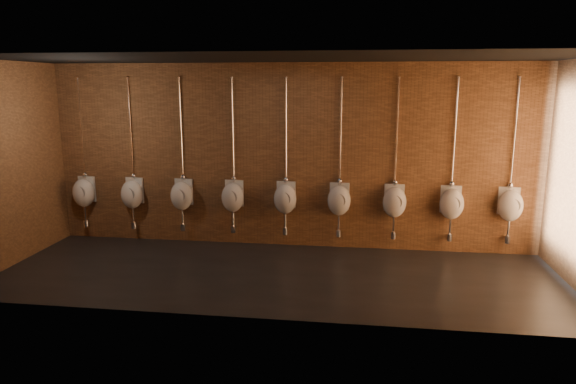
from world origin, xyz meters
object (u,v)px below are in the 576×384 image
(urinal_7, at_px, (452,203))
(urinal_5, at_px, (339,199))
(urinal_0, at_px, (84,192))
(urinal_4, at_px, (285,198))
(urinal_3, at_px, (233,196))
(urinal_6, at_px, (395,201))
(urinal_2, at_px, (182,195))
(urinal_8, at_px, (510,205))
(urinal_1, at_px, (132,193))

(urinal_7, bearing_deg, urinal_5, 180.00)
(urinal_0, relative_size, urinal_4, 1.00)
(urinal_0, height_order, urinal_3, same)
(urinal_0, xyz_separation_m, urinal_6, (5.62, 0.00, 0.00))
(urinal_5, bearing_deg, urinal_3, 180.00)
(urinal_2, distance_m, urinal_8, 5.62)
(urinal_2, height_order, urinal_3, same)
(urinal_4, xyz_separation_m, urinal_7, (2.81, 0.00, 0.00))
(urinal_0, bearing_deg, urinal_6, 0.00)
(urinal_2, relative_size, urinal_6, 1.00)
(urinal_0, xyz_separation_m, urinal_8, (7.50, 0.00, 0.00))
(urinal_1, bearing_deg, urinal_2, 0.00)
(urinal_1, relative_size, urinal_6, 1.00)
(urinal_1, height_order, urinal_6, same)
(urinal_7, bearing_deg, urinal_6, 180.00)
(urinal_6, bearing_deg, urinal_2, 180.00)
(urinal_8, bearing_deg, urinal_4, 180.00)
(urinal_3, height_order, urinal_7, same)
(urinal_1, relative_size, urinal_5, 1.00)
(urinal_1, xyz_separation_m, urinal_6, (4.69, 0.00, 0.00))
(urinal_5, xyz_separation_m, urinal_6, (0.94, 0.00, 0.00))
(urinal_1, distance_m, urinal_2, 0.94)
(urinal_0, height_order, urinal_7, same)
(urinal_2, xyz_separation_m, urinal_6, (3.75, 0.00, 0.00))
(urinal_4, bearing_deg, urinal_3, 180.00)
(urinal_0, bearing_deg, urinal_4, 0.00)
(urinal_1, relative_size, urinal_7, 1.00)
(urinal_4, bearing_deg, urinal_7, 0.00)
(urinal_3, distance_m, urinal_6, 2.81)
(urinal_5, distance_m, urinal_6, 0.94)
(urinal_1, distance_m, urinal_5, 3.75)
(urinal_2, bearing_deg, urinal_0, 180.00)
(urinal_0, relative_size, urinal_7, 1.00)
(urinal_6, distance_m, urinal_7, 0.94)
(urinal_2, distance_m, urinal_3, 0.94)
(urinal_5, height_order, urinal_6, same)
(urinal_0, xyz_separation_m, urinal_7, (6.56, 0.00, 0.00))
(urinal_0, bearing_deg, urinal_8, 0.00)
(urinal_0, distance_m, urinal_6, 5.62)
(urinal_2, distance_m, urinal_5, 2.81)
(urinal_1, xyz_separation_m, urinal_4, (2.81, 0.00, 0.00))
(urinal_5, xyz_separation_m, urinal_8, (2.81, 0.00, 0.00))
(urinal_6, height_order, urinal_7, same)
(urinal_5, bearing_deg, urinal_6, 0.00)
(urinal_1, relative_size, urinal_8, 1.00)
(urinal_4, bearing_deg, urinal_1, 180.00)
(urinal_3, distance_m, urinal_7, 3.75)
(urinal_1, bearing_deg, urinal_0, 180.00)
(urinal_1, bearing_deg, urinal_3, 0.00)
(urinal_1, distance_m, urinal_8, 6.56)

